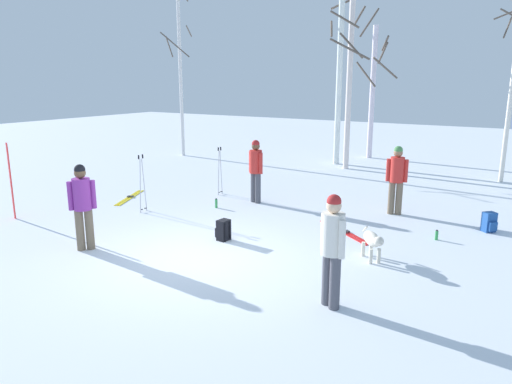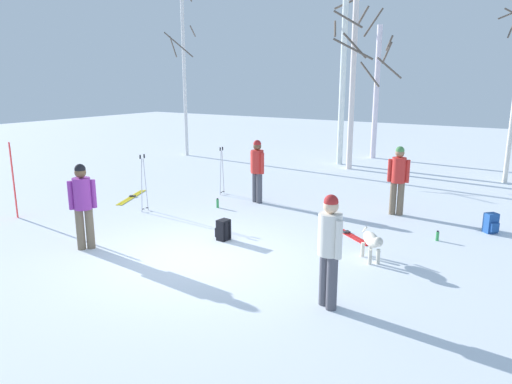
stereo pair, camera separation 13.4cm
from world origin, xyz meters
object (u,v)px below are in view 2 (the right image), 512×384
object	(u,v)px
person_2	(257,167)
water_bottle_0	(218,203)
person_1	(398,176)
ski_pair_planted_0	(13,181)
birch_tree_3	(353,74)
ski_pair_lying_0	(345,232)
ski_poles_0	(222,169)
backpack_0	(223,230)
birch_tree_1	(343,66)
ski_pair_lying_1	(132,197)
ski_poles_1	(144,181)
backpack_1	(491,223)
water_bottle_1	(437,236)
birch_tree_2	(377,88)
person_3	(330,244)
birch_tree_0	(184,66)
dog	(372,241)
person_0	(83,201)

from	to	relation	value
person_2	water_bottle_0	xyz separation A→B (m)	(-0.57, -1.04, -0.86)
person_1	ski_pair_planted_0	bearing A→B (deg)	-145.77
water_bottle_0	birch_tree_3	bearing A→B (deg)	83.53
person_2	ski_pair_lying_0	distance (m)	3.42
ski_poles_0	backpack_0	size ratio (longest dim) A/B	3.17
ski_poles_0	birch_tree_1	size ratio (longest dim) A/B	0.18
ski_pair_lying_1	water_bottle_0	world-z (taller)	water_bottle_0
ski_poles_1	water_bottle_0	world-z (taller)	ski_poles_1
backpack_1	water_bottle_1	bearing A→B (deg)	-126.00
ski_poles_0	birch_tree_2	xyz separation A→B (m)	(1.52, 8.80, 2.17)
ski_pair_planted_0	birch_tree_2	distance (m)	14.26
person_3	backpack_1	xyz separation A→B (m)	(1.57, 5.16, -0.77)
ski_pair_lying_0	person_1	bearing A→B (deg)	75.86
water_bottle_0	birch_tree_0	xyz separation A→B (m)	(-6.49, 6.36, 3.71)
dog	birch_tree_2	xyz separation A→B (m)	(-3.97, 11.58, 2.53)
ski_pair_lying_1	ski_poles_1	world-z (taller)	ski_poles_1
birch_tree_0	birch_tree_2	distance (m)	8.17
person_2	backpack_1	distance (m)	5.83
backpack_1	birch_tree_2	world-z (taller)	birch_tree_2
person_3	ski_pair_planted_0	xyz separation A→B (m)	(-8.32, 0.24, -0.06)
ski_poles_0	backpack_1	xyz separation A→B (m)	(7.13, 0.27, -0.53)
birch_tree_1	backpack_1	bearing A→B (deg)	-45.54
dog	birch_tree_3	bearing A→B (deg)	114.27
birch_tree_1	birch_tree_2	world-z (taller)	birch_tree_1
person_0	ski_pair_lying_1	size ratio (longest dim) A/B	1.00
ski_poles_0	backpack_0	world-z (taller)	ski_poles_0
backpack_0	backpack_1	size ratio (longest dim) A/B	1.00
water_bottle_1	birch_tree_3	distance (m)	8.86
person_2	water_bottle_0	world-z (taller)	person_2
person_1	birch_tree_3	xyz separation A→B (m)	(-3.34, 5.23, 2.50)
person_3	backpack_1	bearing A→B (deg)	73.08
birch_tree_1	ski_pair_planted_0	bearing A→B (deg)	-107.86
birch_tree_2	ski_poles_0	bearing A→B (deg)	-99.77
birch_tree_3	person_3	bearing A→B (deg)	-69.76
ski_poles_0	water_bottle_1	distance (m)	6.36
water_bottle_0	birch_tree_2	distance (m)	10.49
water_bottle_0	birch_tree_1	world-z (taller)	birch_tree_1
water_bottle_1	birch_tree_3	xyz separation A→B (m)	(-4.66, 6.74, 3.38)
ski_poles_1	birch_tree_3	bearing A→B (deg)	75.45
backpack_1	ski_poles_0	bearing A→B (deg)	-177.79
birch_tree_2	backpack_1	bearing A→B (deg)	-56.66
backpack_1	water_bottle_0	size ratio (longest dim) A/B	1.74
ski_pair_lying_1	birch_tree_0	distance (m)	8.64
water_bottle_0	birch_tree_0	distance (m)	9.82
birch_tree_2	ski_pair_lying_0	bearing A→B (deg)	-74.15
backpack_1	birch_tree_3	size ratio (longest dim) A/B	0.07
water_bottle_0	water_bottle_1	world-z (taller)	water_bottle_0
ski_poles_0	water_bottle_0	bearing A→B (deg)	-58.02
ski_pair_lying_0	water_bottle_0	bearing A→B (deg)	177.35
person_1	person_2	bearing A→B (deg)	-166.84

